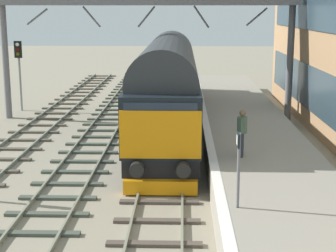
{
  "coord_description": "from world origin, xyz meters",
  "views": [
    {
      "loc": [
        0.72,
        -18.96,
        5.97
      ],
      "look_at": [
        0.2,
        -0.57,
        1.95
      ],
      "focal_mm": 57.24,
      "sensor_mm": 36.0,
      "label": 1
    }
  ],
  "objects_px": {
    "signal_post_far": "(19,66)",
    "waiting_passenger": "(242,129)",
    "diesel_locomotive": "(168,84)",
    "platform_number_sign": "(238,158)"
  },
  "relations": [
    {
      "from": "signal_post_far",
      "to": "waiting_passenger",
      "type": "bearing_deg",
      "value": -49.26
    },
    {
      "from": "diesel_locomotive",
      "to": "waiting_passenger",
      "type": "bearing_deg",
      "value": -69.94
    },
    {
      "from": "signal_post_far",
      "to": "platform_number_sign",
      "type": "bearing_deg",
      "value": -58.92
    },
    {
      "from": "diesel_locomotive",
      "to": "waiting_passenger",
      "type": "relative_size",
      "value": 10.7
    },
    {
      "from": "diesel_locomotive",
      "to": "signal_post_far",
      "type": "relative_size",
      "value": 4.23
    },
    {
      "from": "signal_post_far",
      "to": "waiting_passenger",
      "type": "distance_m",
      "value": 17.97
    },
    {
      "from": "signal_post_far",
      "to": "diesel_locomotive",
      "type": "bearing_deg",
      "value": -34.25
    },
    {
      "from": "diesel_locomotive",
      "to": "waiting_passenger",
      "type": "distance_m",
      "value": 7.99
    },
    {
      "from": "platform_number_sign",
      "to": "waiting_passenger",
      "type": "bearing_deg",
      "value": 82.7
    },
    {
      "from": "signal_post_far",
      "to": "waiting_passenger",
      "type": "xyz_separation_m",
      "value": [
        11.72,
        -13.61,
        -0.69
      ]
    }
  ]
}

